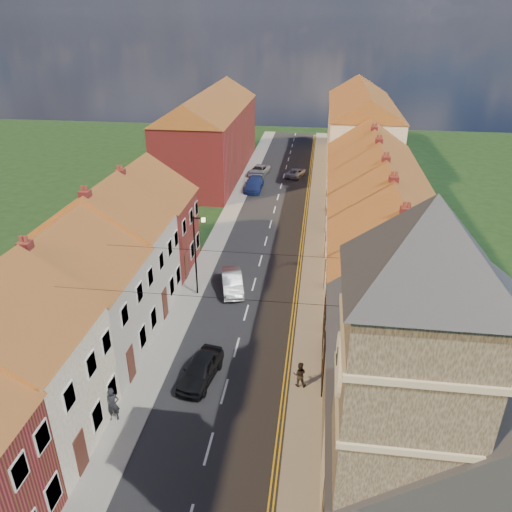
# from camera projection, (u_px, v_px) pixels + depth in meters

# --- Properties ---
(road) EXTENTS (7.00, 90.00, 0.02)m
(road) POSITION_uv_depth(u_px,v_px,m) (266.00, 241.00, 45.00)
(road) COLOR black
(road) RESTS_ON ground
(pavement_left) EXTENTS (1.80, 90.00, 0.12)m
(pavement_left) POSITION_uv_depth(u_px,v_px,m) (218.00, 238.00, 45.50)
(pavement_left) COLOR #9B968D
(pavement_left) RESTS_ON ground
(pavement_right) EXTENTS (1.80, 90.00, 0.12)m
(pavement_right) POSITION_uv_depth(u_px,v_px,m) (315.00, 243.00, 44.46)
(pavement_right) COLOR #9B968D
(pavement_right) RESTS_ON ground
(church) EXTENTS (11.25, 14.25, 15.20)m
(church) POSITION_uv_depth(u_px,v_px,m) (445.00, 414.00, 17.58)
(church) COLOR #3D352A
(church) RESTS_ON ground
(cottage_r_tudor) EXTENTS (8.30, 5.20, 9.00)m
(cottage_r_tudor) POSITION_uv_depth(u_px,v_px,m) (403.00, 308.00, 26.55)
(cottage_r_tudor) COLOR white
(cottage_r_tudor) RESTS_ON ground
(cottage_r_white_near) EXTENTS (8.30, 6.00, 9.00)m
(cottage_r_white_near) POSITION_uv_depth(u_px,v_px,m) (392.00, 262.00, 31.35)
(cottage_r_white_near) COLOR #AFACA5
(cottage_r_white_near) RESTS_ON ground
(cottage_r_cream_mid) EXTENTS (8.30, 5.20, 9.00)m
(cottage_r_cream_mid) POSITION_uv_depth(u_px,v_px,m) (384.00, 229.00, 36.15)
(cottage_r_cream_mid) COLOR #FFDCC9
(cottage_r_cream_mid) RESTS_ON ground
(cottage_r_pink) EXTENTS (8.30, 6.00, 9.00)m
(cottage_r_pink) POSITION_uv_depth(u_px,v_px,m) (377.00, 203.00, 40.96)
(cottage_r_pink) COLOR #FFDCC9
(cottage_r_pink) RESTS_ON ground
(cottage_r_white_far) EXTENTS (8.30, 5.20, 9.00)m
(cottage_r_white_far) POSITION_uv_depth(u_px,v_px,m) (372.00, 183.00, 45.76)
(cottage_r_white_far) COLOR #AFACA5
(cottage_r_white_far) RESTS_ON ground
(cottage_r_cream_far) EXTENTS (8.30, 6.00, 9.00)m
(cottage_r_cream_far) POSITION_uv_depth(u_px,v_px,m) (368.00, 167.00, 50.57)
(cottage_r_cream_far) COLOR white
(cottage_r_cream_far) RESTS_ON ground
(cottage_l_white) EXTENTS (8.30, 6.90, 8.80)m
(cottage_l_white) POSITION_uv_depth(u_px,v_px,m) (67.00, 293.00, 28.11)
(cottage_l_white) COLOR #AFACA5
(cottage_l_white) RESTS_ON ground
(cottage_l_brick_mid) EXTENTS (8.30, 5.70, 9.10)m
(cottage_l_brick_mid) POSITION_uv_depth(u_px,v_px,m) (109.00, 245.00, 33.47)
(cottage_l_brick_mid) COLOR #AFACA5
(cottage_l_brick_mid) RESTS_ON ground
(cottage_l_pink) EXTENTS (8.30, 6.30, 8.80)m
(cottage_l_pink) POSITION_uv_depth(u_px,v_px,m) (139.00, 216.00, 38.70)
(cottage_l_pink) COLOR maroon
(cottage_l_pink) RESTS_ON ground
(block_right_far) EXTENTS (8.30, 24.20, 10.50)m
(block_right_far) POSITION_uv_depth(u_px,v_px,m) (360.00, 127.00, 63.82)
(block_right_far) COLOR white
(block_right_far) RESTS_ON ground
(block_left_far) EXTENTS (8.30, 24.20, 10.50)m
(block_left_far) POSITION_uv_depth(u_px,v_px,m) (210.00, 132.00, 61.56)
(block_left_far) COLOR maroon
(block_left_far) RESTS_ON ground
(lamppost) EXTENTS (0.88, 0.15, 6.00)m
(lamppost) POSITION_uv_depth(u_px,v_px,m) (196.00, 251.00, 34.99)
(lamppost) COLOR black
(lamppost) RESTS_ON pavement_left
(car_near) EXTENTS (2.26, 4.25, 1.38)m
(car_near) POSITION_uv_depth(u_px,v_px,m) (200.00, 369.00, 27.83)
(car_near) COLOR black
(car_near) RESTS_ON ground
(car_mid) EXTENTS (2.43, 4.37, 1.36)m
(car_mid) POSITION_uv_depth(u_px,v_px,m) (232.00, 282.00, 36.84)
(car_mid) COLOR #9DA0A4
(car_mid) RESTS_ON ground
(car_far) EXTENTS (2.00, 4.84, 1.40)m
(car_far) POSITION_uv_depth(u_px,v_px,m) (254.00, 184.00, 57.68)
(car_far) COLOR navy
(car_far) RESTS_ON ground
(car_distant) EXTENTS (2.90, 4.67, 1.21)m
(car_distant) POSITION_uv_depth(u_px,v_px,m) (259.00, 171.00, 62.91)
(car_distant) COLOR #A9ADB1
(car_distant) RESTS_ON ground
(pedestrian_left) EXTENTS (0.78, 0.62, 1.87)m
(pedestrian_left) POSITION_uv_depth(u_px,v_px,m) (113.00, 404.00, 24.83)
(pedestrian_left) COLOR black
(pedestrian_left) RESTS_ON pavement_left
(pedestrian_right) EXTENTS (0.75, 0.59, 1.52)m
(pedestrian_right) POSITION_uv_depth(u_px,v_px,m) (300.00, 374.00, 27.16)
(pedestrian_right) COLOR black
(pedestrian_right) RESTS_ON pavement_right
(car_distant_b) EXTENTS (2.80, 4.24, 1.08)m
(car_distant_b) POSITION_uv_depth(u_px,v_px,m) (296.00, 172.00, 62.39)
(car_distant_b) COLOR #AAABB1
(car_distant_b) RESTS_ON ground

